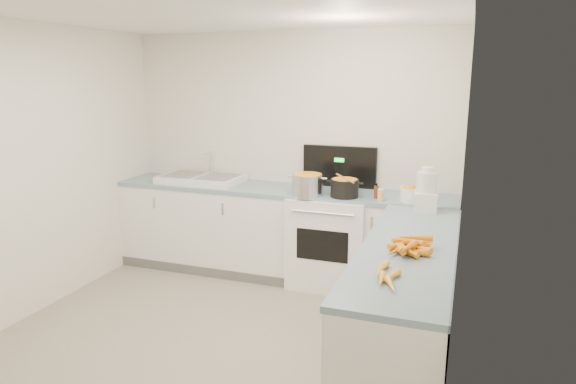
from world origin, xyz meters
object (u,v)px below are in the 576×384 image
(stove, at_px, (331,238))
(extract_bottle, at_px, (376,192))
(black_pot, at_px, (345,189))
(food_processor, at_px, (426,192))
(mixing_bowl, at_px, (414,194))
(steel_pot, at_px, (308,186))
(sink, at_px, (201,179))
(spice_jar, at_px, (381,196))

(stove, bearing_deg, extract_bottle, -13.72)
(stove, relative_size, black_pot, 5.14)
(food_processor, bearing_deg, black_pot, 161.10)
(black_pot, bearing_deg, mixing_bowl, 4.73)
(steel_pot, distance_m, extract_bottle, 0.65)
(stove, relative_size, mixing_bowl, 5.18)
(sink, xyz_separation_m, mixing_bowl, (2.24, -0.11, 0.02))
(sink, distance_m, mixing_bowl, 2.25)
(steel_pot, xyz_separation_m, mixing_bowl, (0.99, 0.08, -0.03))
(steel_pot, relative_size, extract_bottle, 2.52)
(sink, height_order, spice_jar, sink)
(spice_jar, distance_m, food_processor, 0.48)
(extract_bottle, relative_size, food_processor, 0.32)
(mixing_bowl, distance_m, food_processor, 0.35)
(spice_jar, bearing_deg, black_pot, 172.09)
(stove, bearing_deg, spice_jar, -21.01)
(food_processor, bearing_deg, steel_pot, 168.42)
(sink, height_order, extract_bottle, sink)
(sink, bearing_deg, extract_bottle, -3.79)
(black_pot, distance_m, food_processor, 0.81)
(sink, height_order, black_pot, sink)
(steel_pot, relative_size, spice_jar, 3.10)
(stove, relative_size, extract_bottle, 11.42)
(extract_bottle, xyz_separation_m, spice_jar, (0.05, -0.08, -0.01))
(steel_pot, relative_size, mixing_bowl, 1.14)
(stove, bearing_deg, food_processor, -23.87)
(stove, distance_m, spice_jar, 0.75)
(stove, bearing_deg, sink, 179.38)
(sink, xyz_separation_m, black_pot, (1.61, -0.16, 0.04))
(extract_bottle, height_order, spice_jar, extract_bottle)
(stove, xyz_separation_m, spice_jar, (0.51, -0.19, 0.51))
(steel_pot, bearing_deg, food_processor, -11.58)
(stove, height_order, mixing_bowl, stove)
(steel_pot, bearing_deg, black_pot, 5.14)
(sink, bearing_deg, stove, -0.62)
(stove, distance_m, sink, 1.54)
(steel_pot, xyz_separation_m, spice_jar, (0.70, -0.02, -0.04))
(mixing_bowl, bearing_deg, extract_bottle, -177.15)
(stove, height_order, steel_pot, stove)
(mixing_bowl, distance_m, spice_jar, 0.31)
(mixing_bowl, relative_size, spice_jar, 2.71)
(sink, distance_m, black_pot, 1.62)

